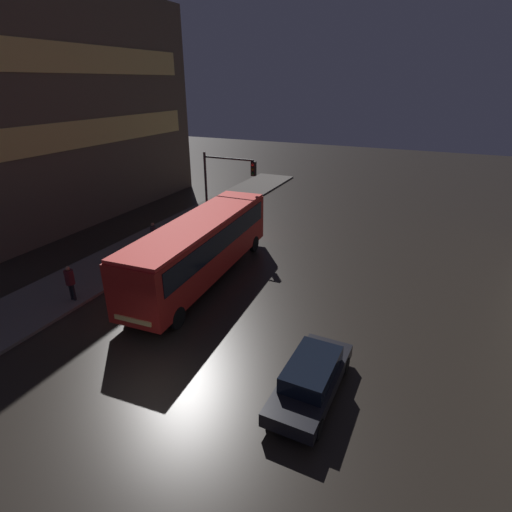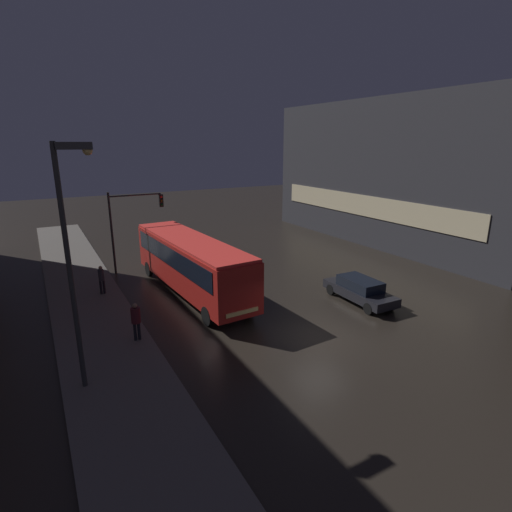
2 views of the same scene
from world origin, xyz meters
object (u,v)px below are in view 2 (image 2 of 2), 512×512
at_px(car_taxi, 360,290).
at_px(street_lamp_sidewalk, 72,236).
at_px(bus_near, 191,260).
at_px(pedestrian_mid, 136,318).
at_px(pedestrian_near, 101,278).
at_px(traffic_light_main, 131,217).

bearing_deg(car_taxi, street_lamp_sidewalk, 7.20).
height_order(bus_near, pedestrian_mid, bus_near).
xyz_separation_m(pedestrian_near, street_lamp_sidewalk, (-1.94, -9.56, 4.69)).
distance_m(bus_near, traffic_light_main, 6.75).
distance_m(car_taxi, traffic_light_main, 16.07).
distance_m(bus_near, car_taxi, 10.07).
relative_size(pedestrian_near, pedestrian_mid, 0.96).
relative_size(bus_near, car_taxi, 2.60).
xyz_separation_m(car_taxi, traffic_light_main, (-9.93, 12.22, 3.19)).
bearing_deg(pedestrian_near, traffic_light_main, 152.06).
height_order(bus_near, traffic_light_main, traffic_light_main).
height_order(pedestrian_near, traffic_light_main, traffic_light_main).
distance_m(pedestrian_near, traffic_light_main, 5.70).
bearing_deg(car_taxi, bus_near, -35.47).
xyz_separation_m(bus_near, pedestrian_mid, (-4.43, -4.78, -0.85)).
bearing_deg(street_lamp_sidewalk, bus_near, 47.62).
distance_m(pedestrian_near, street_lamp_sidewalk, 10.82).
xyz_separation_m(pedestrian_mid, traffic_light_main, (2.45, 10.97, 2.67)).
bearing_deg(pedestrian_near, car_taxi, 64.62).
xyz_separation_m(pedestrian_mid, street_lamp_sidewalk, (-2.36, -2.66, 4.60)).
height_order(pedestrian_near, pedestrian_mid, pedestrian_mid).
xyz_separation_m(car_taxi, pedestrian_mid, (-12.38, 1.25, 0.52)).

